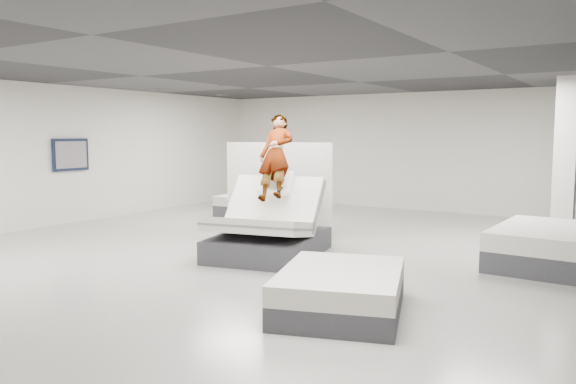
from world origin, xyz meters
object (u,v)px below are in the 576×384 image
object	(u,v)px
person	(276,176)
flat_bed_left_far	(259,206)
hero_bed	(268,232)
column	(565,159)
remote	(280,189)
divider_panel	(279,191)
flat_bed_right_far	(554,247)
flat_bed_right_near	(341,291)
wall_poster	(71,155)

from	to	relation	value
person	flat_bed_left_far	size ratio (longest dim) A/B	0.85
hero_bed	column	world-z (taller)	column
remote	divider_panel	xyz separation A→B (m)	(-0.91, 1.34, -0.20)
flat_bed_right_far	flat_bed_right_near	bearing A→B (deg)	-114.96
remote	flat_bed_left_far	world-z (taller)	remote
divider_panel	flat_bed_right_far	xyz separation A→B (m)	(4.92, 0.44, -0.65)
divider_panel	wall_poster	distance (m)	5.33
wall_poster	hero_bed	bearing A→B (deg)	-4.66
flat_bed_right_near	person	bearing A→B (deg)	136.79
hero_bed	divider_panel	bearing A→B (deg)	116.72
divider_panel	column	bearing A→B (deg)	13.09
divider_panel	column	xyz separation A→B (m)	(4.72, 3.09, 0.64)
person	column	bearing A→B (deg)	32.67
flat_bed_left_far	hero_bed	bearing A→B (deg)	-52.50
flat_bed_right_far	flat_bed_left_far	world-z (taller)	flat_bed_right_far
person	flat_bed_left_far	xyz separation A→B (m)	(-2.81, 3.43, -1.10)
divider_panel	flat_bed_right_near	world-z (taller)	divider_panel
person	flat_bed_left_far	distance (m)	4.57
hero_bed	divider_panel	xyz separation A→B (m)	(-0.70, 1.39, 0.53)
hero_bed	wall_poster	size ratio (longest dim) A/B	2.59
hero_bed	wall_poster	xyz separation A→B (m)	(-5.91, 0.48, 1.18)
divider_panel	wall_poster	world-z (taller)	wall_poster
flat_bed_left_far	wall_poster	bearing A→B (deg)	-132.65
divider_panel	flat_bed_right_near	bearing A→B (deg)	-67.59
remote	divider_panel	distance (m)	1.64
column	remote	bearing A→B (deg)	-130.60
hero_bed	remote	xyz separation A→B (m)	(0.22, 0.04, 0.73)
hero_bed	wall_poster	distance (m)	6.05
column	wall_poster	distance (m)	10.71
flat_bed_left_far	wall_poster	xyz separation A→B (m)	(-3.02, -3.28, 1.34)
column	hero_bed	bearing A→B (deg)	-131.90
flat_bed_right_far	flat_bed_right_near	world-z (taller)	flat_bed_right_far
person	flat_bed_right_near	size ratio (longest dim) A/B	0.78
person	divider_panel	bearing A→B (deg)	107.96
person	remote	size ratio (longest dim) A/B	12.10
hero_bed	flat_bed_right_far	distance (m)	4.60
divider_panel	flat_bed_right_near	size ratio (longest dim) A/B	0.97
divider_panel	column	world-z (taller)	column
flat_bed_right_far	wall_poster	xyz separation A→B (m)	(-10.14, -1.35, 1.29)
flat_bed_left_far	wall_poster	distance (m)	4.66
column	flat_bed_right_near	bearing A→B (deg)	-103.74
flat_bed_right_far	remote	bearing A→B (deg)	-155.95
divider_panel	flat_bed_right_far	size ratio (longest dim) A/B	0.91
person	divider_panel	size ratio (longest dim) A/B	0.80
wall_poster	divider_panel	bearing A→B (deg)	9.85
remote	flat_bed_right_near	bearing A→B (deg)	-55.62
flat_bed_right_far	hero_bed	bearing A→B (deg)	-156.56
person	flat_bed_left_far	bearing A→B (deg)	116.69
hero_bed	column	size ratio (longest dim) A/B	0.77
divider_panel	wall_poster	xyz separation A→B (m)	(-5.21, -0.91, 0.64)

